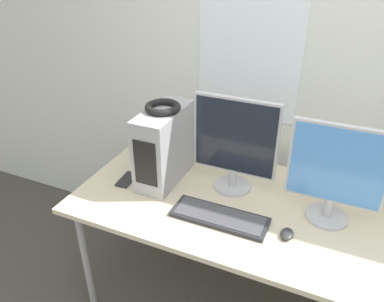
% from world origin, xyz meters
% --- Properties ---
extents(wall_back, '(8.00, 0.07, 2.70)m').
position_xyz_m(wall_back, '(0.00, 1.00, 1.35)').
color(wall_back, silver).
rests_on(wall_back, ground_plane).
extents(desk, '(2.45, 0.87, 0.77)m').
position_xyz_m(desk, '(0.00, 0.43, 0.73)').
color(desk, beige).
rests_on(desk, ground_plane).
extents(pc_tower, '(0.18, 0.41, 0.41)m').
position_xyz_m(pc_tower, '(-0.84, 0.48, 0.98)').
color(pc_tower, '#9E9EA3').
rests_on(pc_tower, desk).
extents(headphones, '(0.18, 0.18, 0.04)m').
position_xyz_m(headphones, '(-0.84, 0.48, 1.20)').
color(headphones, black).
rests_on(headphones, pc_tower).
extents(monitor_main, '(0.43, 0.20, 0.51)m').
position_xyz_m(monitor_main, '(-0.47, 0.54, 1.04)').
color(monitor_main, '#B7B7BC').
rests_on(monitor_main, desk).
extents(monitor_right_near, '(0.43, 0.20, 0.49)m').
position_xyz_m(monitor_right_near, '(0.02, 0.48, 1.03)').
color(monitor_right_near, '#B7B7BC').
rests_on(monitor_right_near, desk).
extents(keyboard, '(0.46, 0.16, 0.02)m').
position_xyz_m(keyboard, '(-0.44, 0.27, 0.78)').
color(keyboard, '#28282D').
rests_on(keyboard, desk).
extents(mouse, '(0.06, 0.09, 0.03)m').
position_xyz_m(mouse, '(-0.13, 0.27, 0.79)').
color(mouse, '#2D2D2D').
rests_on(mouse, desk).
extents(cell_phone, '(0.08, 0.16, 0.01)m').
position_xyz_m(cell_phone, '(-1.02, 0.37, 0.78)').
color(cell_phone, '#232328').
rests_on(cell_phone, desk).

